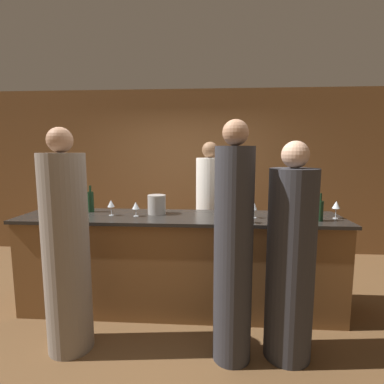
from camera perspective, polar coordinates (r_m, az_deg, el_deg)
The scene contains 19 objects.
ground_plane at distance 3.65m, azimuth -2.25°, elevation -21.15°, with size 14.00×14.00×0.00m, color brown.
back_wall at distance 5.21m, azimuth -0.00°, elevation 3.75°, with size 8.00×0.06×2.80m.
bar_counter at distance 3.42m, azimuth -2.29°, elevation -13.29°, with size 3.49×0.73×1.07m.
bartender at distance 4.08m, azimuth 3.34°, elevation -4.79°, with size 0.36×0.36×1.89m.
guest_0 at distance 2.86m, azimuth -22.83°, elevation -10.23°, with size 0.39×0.39×1.96m.
guest_1 at distance 2.69m, azimuth 18.24°, elevation -12.44°, with size 0.40×0.40×1.85m.
guest_2 at distance 2.52m, azimuth 7.86°, elevation -11.15°, with size 0.32×0.32×2.01m.
wine_bottle_0 at distance 3.27m, azimuth 23.16°, elevation -3.21°, with size 0.07×0.07×0.28m.
wine_bottle_1 at distance 3.25m, azimuth 6.08°, elevation -2.81°, with size 0.08×0.08×0.27m.
wine_bottle_2 at distance 3.65m, azimuth -18.73°, elevation -1.69°, with size 0.07×0.07×0.31m.
ice_bucket at distance 3.37m, azimuth -6.74°, elevation -2.38°, with size 0.20×0.20×0.21m.
wine_glass_0 at distance 3.35m, azimuth -24.99°, elevation -2.74°, with size 0.08×0.08×0.16m.
wine_glass_1 at distance 3.11m, azimuth 15.69°, elevation -2.94°, with size 0.07×0.07×0.18m.
wine_glass_2 at distance 3.46m, azimuth 25.78°, elevation -2.26°, with size 0.08×0.08×0.19m.
wine_glass_3 at distance 3.38m, azimuth -15.17°, elevation -2.20°, with size 0.08×0.08×0.17m.
wine_glass_4 at distance 3.10m, azimuth 6.04°, elevation -2.71°, with size 0.07×0.07×0.18m.
wine_glass_5 at distance 3.21m, azimuth 11.79°, elevation -2.79°, with size 0.06×0.06×0.16m.
wine_glass_6 at distance 3.28m, azimuth -10.67°, elevation -2.60°, with size 0.08×0.08×0.16m.
wine_glass_7 at distance 2.97m, azimuth 10.81°, elevation -3.15°, with size 0.08×0.08×0.19m.
Camera 1 is at (0.34, -3.18, 1.76)m, focal length 28.00 mm.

